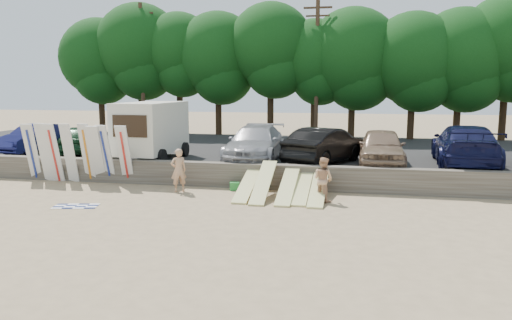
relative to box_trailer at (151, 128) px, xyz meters
The scene contains 30 objects.
ground 7.30m from the box_trailer, 47.61° to the right, with size 120.00×120.00×0.00m, color tan.
seawall 5.44m from the box_trailer, 24.55° to the right, with size 44.00×0.50×1.00m, color #6B6356.
parking_lot 7.36m from the box_trailer, 48.75° to the left, with size 44.00×14.50×0.70m, color #282828.
treeline 14.01m from the box_trailer, 67.73° to the left, with size 33.61×6.51×9.30m.
utility_poles 13.16m from the box_trailer, 58.33° to the left, with size 25.80×0.26×9.00m.
box_trailer is the anchor object (origin of this frame).
car_0 7.10m from the box_trailer, behind, with size 1.53×4.40×1.45m, color #171951.
car_1 4.74m from the box_trailer, 164.63° to the left, with size 1.72×4.29×1.46m, color #12321B.
car_2 4.92m from the box_trailer, ahead, with size 2.24×5.52×1.60m, color #9D9CA1.
car_3 8.07m from the box_trailer, ahead, with size 1.69×4.86×1.60m, color black.
car_4 10.48m from the box_trailer, ahead, with size 1.90×4.72×1.61m, color #90745B.
car_5 14.04m from the box_trailer, ahead, with size 2.47×6.08×1.77m, color black.
surfboard_upright_0 5.25m from the box_trailer, 149.28° to the right, with size 0.50×0.06×2.60m, color silver.
surfboard_upright_1 4.73m from the box_trailer, 145.34° to the right, with size 0.50×0.06×2.60m, color silver.
surfboard_upright_2 4.37m from the box_trailer, 141.02° to the right, with size 0.50×0.06×2.60m, color silver.
surfboard_upright_3 3.84m from the box_trailer, 135.03° to the right, with size 0.50×0.06×2.60m, color silver.
surfboard_upright_4 3.28m from the box_trailer, 125.78° to the right, with size 0.50×0.06×2.60m, color silver.
surfboard_upright_5 3.11m from the box_trailer, 117.21° to the right, with size 0.50×0.06×2.60m, color silver.
surfboard_upright_6 2.91m from the box_trailer, 110.32° to the right, with size 0.50×0.06×2.60m, color silver.
surfboard_upright_7 2.77m from the box_trailer, 91.85° to the right, with size 0.50×0.06×2.60m, color silver.
surfboard_low_0 6.76m from the box_trailer, 33.86° to the right, with size 0.56×3.00×0.07m, color #E8E492.
surfboard_low_1 7.35m from the box_trailer, 32.27° to the right, with size 0.56×3.00×0.07m, color #E8E492.
surfboard_low_2 8.10m from the box_trailer, 28.31° to the right, with size 0.56×3.00×0.07m, color #E8E492.
surfboard_low_3 8.49m from the box_trailer, 25.46° to the right, with size 0.56×3.00×0.07m, color #E8E492.
surfboard_low_4 9.10m from the box_trailer, 24.84° to the right, with size 0.56×3.00×0.07m, color #E8E492.
beachgoer_a 4.54m from the box_trailer, 53.03° to the right, with size 0.62×0.41×1.71m, color tan.
beachgoer_b 9.28m from the box_trailer, 25.57° to the right, with size 0.78×0.61×1.60m, color tan.
cooler 5.80m from the box_trailer, 30.37° to the right, with size 0.38×0.30×0.32m, color green.
gear_bag 6.77m from the box_trailer, 25.23° to the right, with size 0.30×0.25×0.22m, color #C54217.
beach_towel 6.86m from the box_trailer, 90.27° to the right, with size 1.50×1.50×0.00m, color white.
Camera 1 is at (4.82, -16.53, 4.13)m, focal length 35.00 mm.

